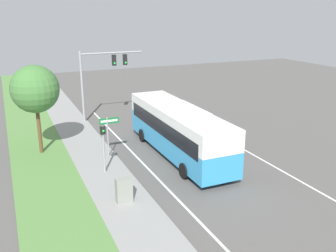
{
  "coord_description": "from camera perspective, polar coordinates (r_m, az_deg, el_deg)",
  "views": [
    {
      "loc": [
        -10.96,
        -18.7,
        9.22
      ],
      "look_at": [
        -1.24,
        3.16,
        1.75
      ],
      "focal_mm": 40.0,
      "sensor_mm": 36.0,
      "label": 1
    }
  ],
  "objects": [
    {
      "name": "lane_divider_far",
      "position": [
        25.44,
        13.0,
        -4.37
      ],
      "size": [
        0.14,
        30.0,
        0.01
      ],
      "color": "silver",
      "rests_on": "ground_plane"
    },
    {
      "name": "lane_divider_near",
      "position": [
        22.11,
        -2.28,
        -7.3
      ],
      "size": [
        0.14,
        30.0,
        0.01
      ],
      "color": "silver",
      "rests_on": "ground_plane"
    },
    {
      "name": "utility_cabinet",
      "position": [
        18.73,
        -6.73,
        -9.68
      ],
      "size": [
        0.79,
        0.45,
        1.26
      ],
      "color": "gray",
      "rests_on": "sidewalk"
    },
    {
      "name": "sidewalk",
      "position": [
        21.37,
        -8.84,
        -8.27
      ],
      "size": [
        2.8,
        80.0,
        0.12
      ],
      "color": "gray",
      "rests_on": "ground_plane"
    },
    {
      "name": "signal_gantry",
      "position": [
        32.15,
        -10.2,
        8.19
      ],
      "size": [
        5.39,
        0.41,
        6.0
      ],
      "color": "#939399",
      "rests_on": "ground_plane"
    },
    {
      "name": "pedestrian_signal",
      "position": [
        21.7,
        -9.82,
        -2.39
      ],
      "size": [
        0.28,
        0.34,
        2.9
      ],
      "color": "#939399",
      "rests_on": "ground_plane"
    },
    {
      "name": "bus",
      "position": [
        24.27,
        1.57,
        -0.31
      ],
      "size": [
        2.73,
        11.07,
        3.42
      ],
      "color": "#3393D1",
      "rests_on": "ground_plane"
    },
    {
      "name": "grass_verge",
      "position": [
        20.89,
        -17.43,
        -9.56
      ],
      "size": [
        3.6,
        80.0,
        0.1
      ],
      "color": "#568442",
      "rests_on": "ground_plane"
    },
    {
      "name": "roadside_tree",
      "position": [
        25.27,
        -19.61,
        5.3
      ],
      "size": [
        3.06,
        3.06,
        5.83
      ],
      "color": "brown",
      "rests_on": "grass_verge"
    },
    {
      "name": "ground_plane",
      "position": [
        23.56,
        5.92,
        -5.8
      ],
      "size": [
        80.0,
        80.0,
        0.0
      ],
      "primitive_type": "plane",
      "color": "#565451"
    },
    {
      "name": "street_sign",
      "position": [
        24.14,
        -9.06,
        -0.53
      ],
      "size": [
        1.29,
        0.08,
        2.72
      ],
      "color": "#939399",
      "rests_on": "ground_plane"
    }
  ]
}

